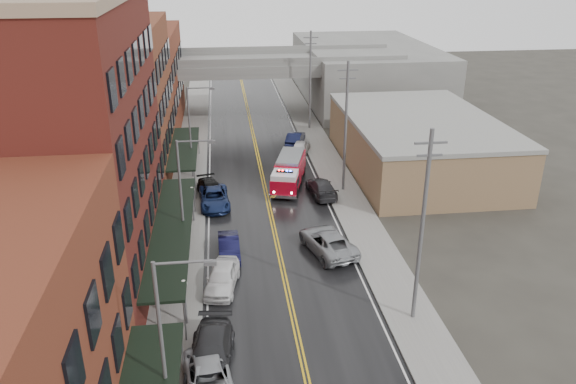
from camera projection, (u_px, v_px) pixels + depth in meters
road at (271, 218)px, 46.98m from camera, size 11.00×160.00×0.02m
sidewalk_left at (183, 222)px, 46.14m from camera, size 3.00×160.00×0.15m
sidewalk_right at (357, 212)px, 47.78m from camera, size 3.00×160.00×0.15m
curb_left at (203, 221)px, 46.32m from camera, size 0.30×160.00×0.15m
curb_right at (338, 213)px, 47.59m from camera, size 0.30×160.00×0.15m
brick_building_b at (72, 149)px, 35.56m from camera, size 9.00×20.00×18.00m
brick_building_c at (117, 104)px, 52.12m from camera, size 9.00×15.00×15.00m
brick_building_far at (141, 81)px, 68.67m from camera, size 9.00×20.00×12.00m
tan_building at (419, 145)px, 56.92m from camera, size 14.00×22.00×5.00m
right_far_block at (365, 72)px, 83.92m from camera, size 18.00×30.00×8.00m
awning_1 at (172, 229)px, 38.58m from camera, size 2.60×18.00×3.09m
awning_2 at (184, 148)px, 54.55m from camera, size 2.60×13.00×3.09m
globe_lamp_1 at (184, 292)px, 32.59m from camera, size 0.44×0.44×3.12m
globe_lamp_2 at (192, 196)px, 45.36m from camera, size 0.44×0.44×3.12m
street_lamp_0 at (167, 339)px, 24.14m from camera, size 2.64×0.22×9.00m
street_lamp_1 at (184, 193)px, 38.74m from camera, size 2.64×0.22×9.00m
street_lamp_2 at (192, 127)px, 53.33m from camera, size 2.64×0.22×9.00m
utility_pole_0 at (422, 225)px, 31.63m from camera, size 1.80×0.24×12.00m
utility_pole_1 at (346, 125)px, 49.87m from camera, size 1.80×0.24×12.00m
utility_pole_2 at (310, 79)px, 68.11m from camera, size 1.80×0.24×12.00m
overpass at (248, 72)px, 73.82m from camera, size 40.00×10.00×7.50m
fire_truck at (289, 172)px, 52.80m from camera, size 4.47×7.81×2.72m
parked_car_left_2 at (209, 381)px, 28.08m from camera, size 3.03×5.48×1.45m
parked_car_left_3 at (211, 353)px, 29.88m from camera, size 2.90×5.87×1.64m
parked_car_left_4 at (222, 277)px, 36.89m from camera, size 2.75×4.99×1.61m
parked_car_left_5 at (229, 247)px, 40.85m from camera, size 1.60×4.34×1.42m
parked_car_left_6 at (214, 198)px, 48.93m from camera, size 2.82×5.55×1.50m
parked_car_left_7 at (211, 190)px, 50.67m from camera, size 3.00×5.21×1.42m
parked_car_right_0 at (328, 241)px, 41.41m from camera, size 4.20×6.45×1.65m
parked_car_right_1 at (321, 188)px, 51.09m from camera, size 2.49×5.27×1.49m
parked_car_right_2 at (301, 146)px, 62.03m from camera, size 2.88×4.48×1.42m
parked_car_right_3 at (295, 139)px, 64.41m from camera, size 2.98×4.93×1.53m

